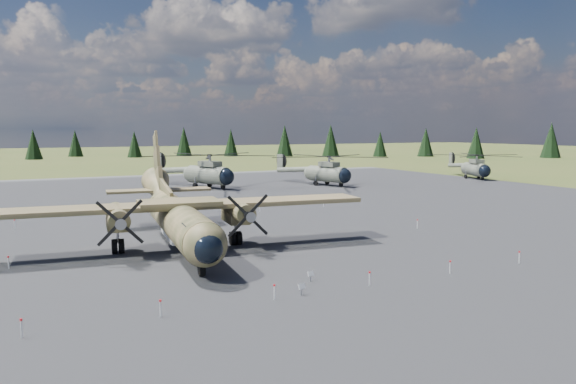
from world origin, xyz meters
name	(u,v)px	position (x,y,z in m)	size (l,w,h in m)	color
ground	(247,245)	(0.00, 0.00, 0.00)	(500.00, 500.00, 0.00)	#4E5124
apron	(207,226)	(0.00, 10.00, 0.00)	(120.00, 120.00, 0.04)	#56565A
transport_plane	(177,213)	(-5.02, 1.62, 2.68)	(28.32, 25.61, 9.32)	#3A3E21
helicopter_near	(207,164)	(10.53, 41.56, 3.66)	(26.70, 26.70, 5.16)	slate
helicopter_mid	(327,164)	(28.63, 36.96, 3.35)	(23.16, 23.82, 4.73)	slate
helicopter_far	(475,162)	(58.44, 35.37, 3.13)	(21.82, 22.06, 4.41)	slate
info_placard_left	(302,287)	(-2.34, -13.41, 0.44)	(0.45, 0.27, 0.67)	gray
info_placard_right	(311,275)	(-0.59, -11.23, 0.42)	(0.43, 0.24, 0.64)	gray
barrier_fence	(242,240)	(-0.46, -0.08, 0.51)	(33.12, 29.62, 0.85)	silver
treeline	(313,189)	(2.79, -5.28, 4.78)	(314.94, 315.43, 10.92)	black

